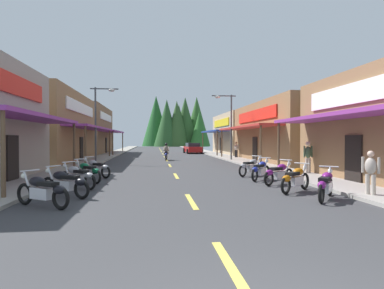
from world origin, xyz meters
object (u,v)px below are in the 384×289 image
(rider_cruising_lead, at_px, (166,153))
(pedestrian_waiting, at_px, (371,171))
(streetlamp_right, at_px, (227,117))
(motorcycle_parked_right_3, at_px, (261,170))
(motorcycle_parked_left_3, at_px, (87,171))
(motorcycle_parked_left_1, at_px, (65,183))
(motorcycle_parked_left_4, at_px, (96,168))
(motorcycle_parked_right_1, at_px, (295,179))
(motorcycle_parked_left_0, at_px, (43,190))
(parked_car_curbside, at_px, (193,148))
(pedestrian_by_shop, at_px, (236,149))
(motorcycle_parked_right_4, at_px, (251,166))
(motorcycle_parked_right_2, at_px, (279,173))
(motorcycle_parked_left_2, at_px, (77,176))
(motorcycle_parked_right_0, at_px, (326,184))
(streetlamp_left, at_px, (100,114))
(pedestrian_browsing, at_px, (308,155))

(rider_cruising_lead, height_order, pedestrian_waiting, rider_cruising_lead)
(streetlamp_right, xyz_separation_m, pedestrian_waiting, (0.59, -17.52, -2.94))
(motorcycle_parked_right_3, height_order, motorcycle_parked_left_3, same)
(motorcycle_parked_left_1, xyz_separation_m, motorcycle_parked_left_4, (0.03, 5.34, 0.00))
(motorcycle_parked_right_1, distance_m, motorcycle_parked_left_4, 9.58)
(motorcycle_parked_right_1, height_order, motorcycle_parked_left_0, same)
(parked_car_curbside, bearing_deg, pedestrian_by_shop, -169.29)
(streetlamp_right, distance_m, pedestrian_by_shop, 4.68)
(motorcycle_parked_right_3, xyz_separation_m, motorcycle_parked_right_4, (0.07, 1.70, 0.00))
(motorcycle_parked_right_4, height_order, motorcycle_parked_left_3, same)
(motorcycle_parked_right_1, relative_size, motorcycle_parked_right_2, 0.95)
(motorcycle_parked_right_1, xyz_separation_m, motorcycle_parked_left_2, (-8.09, 1.75, 0.00))
(motorcycle_parked_right_0, bearing_deg, rider_cruising_lead, 52.41)
(motorcycle_parked_right_2, bearing_deg, streetlamp_right, 50.89)
(streetlamp_left, distance_m, motorcycle_parked_left_0, 16.14)
(streetlamp_left, bearing_deg, pedestrian_browsing, -36.83)
(pedestrian_by_shop, bearing_deg, rider_cruising_lead, 155.78)
(motorcycle_parked_right_2, xyz_separation_m, motorcycle_parked_left_2, (-8.24, -0.13, 0.00))
(motorcycle_parked_right_1, xyz_separation_m, motorcycle_parked_left_3, (-8.09, 3.48, 0.00))
(motorcycle_parked_left_4, xyz_separation_m, pedestrian_waiting, (9.91, -6.69, 0.40))
(streetlamp_right, distance_m, motorcycle_parked_right_1, 16.47)
(motorcycle_parked_left_0, xyz_separation_m, motorcycle_parked_left_4, (0.24, 6.84, 0.00))
(motorcycle_parked_left_0, bearing_deg, rider_cruising_lead, -68.88)
(parked_car_curbside, bearing_deg, streetlamp_left, 147.23)
(motorcycle_parked_right_2, height_order, motorcycle_parked_left_3, same)
(motorcycle_parked_right_4, distance_m, motorcycle_parked_left_3, 8.17)
(streetlamp_right, bearing_deg, rider_cruising_lead, 164.49)
(motorcycle_parked_left_3, xyz_separation_m, pedestrian_waiting, (9.98, -4.92, 0.40))
(motorcycle_parked_right_0, distance_m, motorcycle_parked_right_4, 6.56)
(motorcycle_parked_left_0, distance_m, motorcycle_parked_left_1, 1.51)
(pedestrian_by_shop, bearing_deg, streetlamp_right, -155.78)
(motorcycle_parked_right_1, xyz_separation_m, rider_cruising_lead, (-4.02, 17.55, 0.17))
(motorcycle_parked_right_0, relative_size, motorcycle_parked_left_0, 0.93)
(motorcycle_parked_right_4, relative_size, motorcycle_parked_left_0, 0.96)
(streetlamp_left, bearing_deg, pedestrian_waiting, -54.36)
(motorcycle_parked_left_0, distance_m, parked_car_curbside, 33.51)
(streetlamp_right, xyz_separation_m, motorcycle_parked_left_2, (-9.39, -14.33, -3.34))
(motorcycle_parked_right_0, bearing_deg, motorcycle_parked_left_4, 90.57)
(motorcycle_parked_left_0, relative_size, pedestrian_browsing, 1.02)
(motorcycle_parked_left_0, bearing_deg, parked_car_curbside, -70.75)
(streetlamp_left, relative_size, motorcycle_parked_right_2, 3.26)
(motorcycle_parked_right_2, xyz_separation_m, rider_cruising_lead, (-4.16, 15.68, 0.17))
(motorcycle_parked_left_3, height_order, pedestrian_browsing, pedestrian_browsing)
(streetlamp_right, bearing_deg, motorcycle_parked_right_2, -94.67)
(rider_cruising_lead, height_order, pedestrian_browsing, pedestrian_browsing)
(motorcycle_parked_left_1, bearing_deg, motorcycle_parked_right_3, -124.52)
(motorcycle_parked_left_0, bearing_deg, motorcycle_parked_left_2, -59.28)
(motorcycle_parked_right_1, relative_size, motorcycle_parked_left_1, 0.93)
(streetlamp_left, relative_size, streetlamp_right, 1.02)
(streetlamp_right, distance_m, motorcycle_parked_left_0, 20.37)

